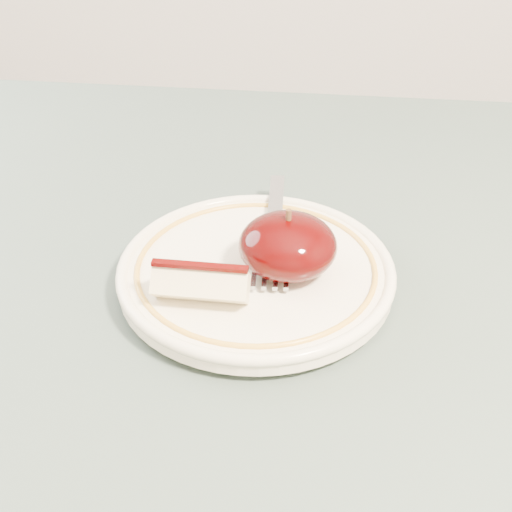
# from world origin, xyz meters

# --- Properties ---
(table) EXTENTS (0.90, 0.90, 0.75)m
(table) POSITION_xyz_m (0.00, 0.00, 0.66)
(table) COLOR brown
(table) RESTS_ON ground
(plate) EXTENTS (0.21, 0.21, 0.02)m
(plate) POSITION_xyz_m (0.05, 0.07, 0.76)
(plate) COLOR #EDE4C7
(plate) RESTS_ON table
(apple_half) EXTENTS (0.07, 0.07, 0.05)m
(apple_half) POSITION_xyz_m (0.08, 0.07, 0.79)
(apple_half) COLOR black
(apple_half) RESTS_ON plate
(apple_wedge) EXTENTS (0.07, 0.03, 0.03)m
(apple_wedge) POSITION_xyz_m (0.02, 0.02, 0.78)
(apple_wedge) COLOR beige
(apple_wedge) RESTS_ON plate
(fork) EXTENTS (0.03, 0.16, 0.00)m
(fork) POSITION_xyz_m (0.06, 0.11, 0.77)
(fork) COLOR gray
(fork) RESTS_ON plate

